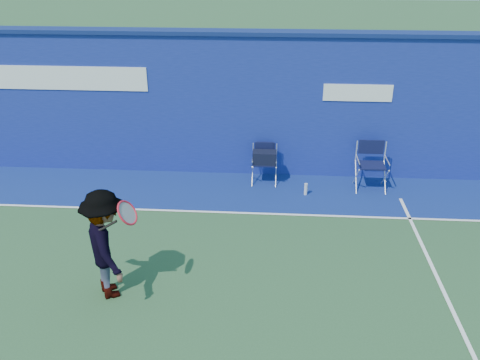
# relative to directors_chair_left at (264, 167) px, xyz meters

# --- Properties ---
(ground) EXTENTS (80.00, 80.00, 0.00)m
(ground) POSITION_rel_directors_chair_left_xyz_m (-1.73, -4.59, -0.36)
(ground) COLOR #2A4F2C
(ground) RESTS_ON ground
(stadium_wall) EXTENTS (24.00, 0.50, 3.08)m
(stadium_wall) POSITION_rel_directors_chair_left_xyz_m (-1.74, 0.60, 1.19)
(stadium_wall) COLOR navy
(stadium_wall) RESTS_ON ground
(out_of_bounds_strip) EXTENTS (24.00, 1.80, 0.01)m
(out_of_bounds_strip) POSITION_rel_directors_chair_left_xyz_m (-1.73, -0.49, -0.36)
(out_of_bounds_strip) COLOR navy
(out_of_bounds_strip) RESTS_ON ground
(court_lines) EXTENTS (24.00, 12.00, 0.01)m
(court_lines) POSITION_rel_directors_chair_left_xyz_m (-1.73, -3.99, -0.35)
(court_lines) COLOR white
(court_lines) RESTS_ON out_of_bounds_strip
(directors_chair_left) EXTENTS (0.50, 0.46, 0.85)m
(directors_chair_left) POSITION_rel_directors_chair_left_xyz_m (0.00, 0.00, 0.00)
(directors_chair_left) COLOR silver
(directors_chair_left) RESTS_ON ground
(directors_chair_right) EXTENTS (0.59, 0.53, 0.99)m
(directors_chair_right) POSITION_rel_directors_chair_left_xyz_m (2.21, -0.15, -0.05)
(directors_chair_right) COLOR silver
(directors_chair_right) RESTS_ON ground
(water_bottle) EXTENTS (0.07, 0.07, 0.25)m
(water_bottle) POSITION_rel_directors_chair_left_xyz_m (0.86, -0.53, -0.23)
(water_bottle) COLOR silver
(water_bottle) RESTS_ON ground
(tennis_player) EXTENTS (1.09, 1.25, 1.68)m
(tennis_player) POSITION_rel_directors_chair_left_xyz_m (-2.16, -3.90, 0.48)
(tennis_player) COLOR #EA4738
(tennis_player) RESTS_ON ground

